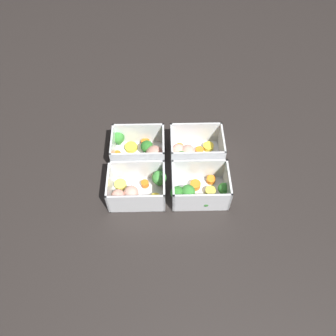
% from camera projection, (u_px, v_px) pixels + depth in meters
% --- Properties ---
extents(ground_plane, '(4.00, 4.00, 0.00)m').
position_uv_depth(ground_plane, '(168.00, 174.00, 0.92)').
color(ground_plane, '#282321').
extents(container_near_left, '(0.15, 0.12, 0.08)m').
position_uv_depth(container_near_left, '(191.00, 151.00, 0.94)').
color(container_near_left, white).
rests_on(container_near_left, ground_plane).
extents(container_near_right, '(0.15, 0.12, 0.08)m').
position_uv_depth(container_near_right, '(141.00, 150.00, 0.94)').
color(container_near_right, white).
rests_on(container_near_right, ground_plane).
extents(container_far_left, '(0.16, 0.11, 0.08)m').
position_uv_depth(container_far_left, '(198.00, 189.00, 0.86)').
color(container_far_left, white).
rests_on(container_far_left, ground_plane).
extents(container_far_right, '(0.15, 0.11, 0.08)m').
position_uv_depth(container_far_right, '(138.00, 188.00, 0.86)').
color(container_far_right, white).
rests_on(container_far_right, ground_plane).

